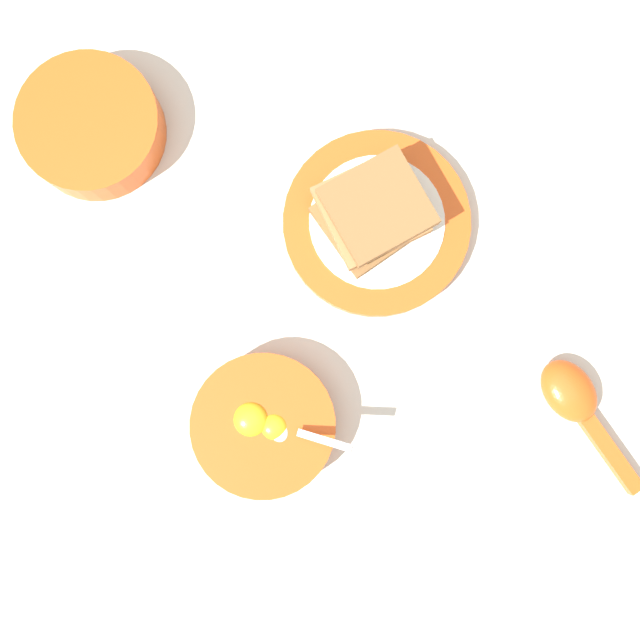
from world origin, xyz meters
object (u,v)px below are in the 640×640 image
object	(u,v)px
soup_spoon	(576,401)
toast_sandwich	(373,212)
congee_bowl	(91,126)
egg_bowl	(264,425)
toast_plate	(374,219)

from	to	relation	value
soup_spoon	toast_sandwich	bearing A→B (deg)	18.88
soup_spoon	congee_bowl	distance (m)	0.54
toast_sandwich	congee_bowl	xyz separation A→B (m)	(0.21, 0.20, -0.02)
egg_bowl	soup_spoon	size ratio (longest dim) A/B	0.90
egg_bowl	soup_spoon	distance (m)	0.30
toast_plate	soup_spoon	distance (m)	0.26
toast_plate	soup_spoon	xyz separation A→B (m)	(-0.25, -0.08, 0.00)
egg_bowl	toast_plate	size ratio (longest dim) A/B	0.74
egg_bowl	soup_spoon	xyz separation A→B (m)	(-0.12, -0.27, -0.01)
toast_sandwich	congee_bowl	bearing A→B (deg)	43.26
egg_bowl	congee_bowl	bearing A→B (deg)	1.69
toast_plate	toast_sandwich	distance (m)	0.03
toast_plate	congee_bowl	xyz separation A→B (m)	(0.21, 0.20, 0.01)
toast_sandwich	soup_spoon	bearing A→B (deg)	-161.12
soup_spoon	toast_plate	bearing A→B (deg)	18.45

